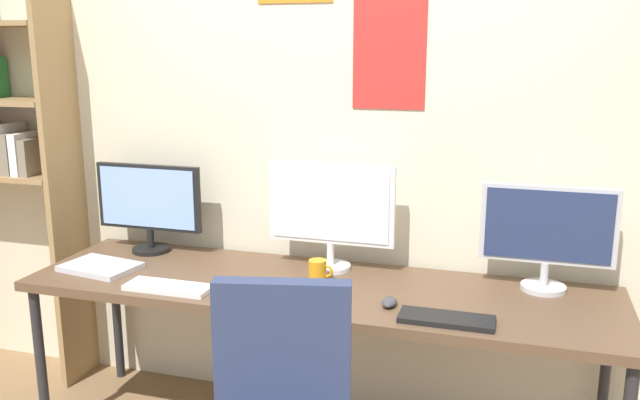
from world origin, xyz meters
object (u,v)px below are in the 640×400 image
(monitor_center, at_px, (331,210))
(keyboard_right, at_px, (446,319))
(laptop_closed, at_px, (100,267))
(computer_mouse, at_px, (389,302))
(desk, at_px, (317,295))
(keyboard_left, at_px, (168,287))
(monitor_right, at_px, (548,232))
(monitor_left, at_px, (149,203))
(coffee_mug, at_px, (318,270))

(monitor_center, xyz_separation_m, keyboard_right, (0.56, -0.44, -0.26))
(keyboard_right, bearing_deg, laptop_closed, 174.94)
(computer_mouse, bearing_deg, desk, 156.83)
(desk, relative_size, keyboard_left, 6.89)
(monitor_right, relative_size, keyboard_right, 1.54)
(monitor_left, height_order, computer_mouse, monitor_left)
(keyboard_right, xyz_separation_m, laptop_closed, (-1.53, 0.14, 0.00))
(monitor_right, height_order, keyboard_right, monitor_right)
(monitor_right, xyz_separation_m, keyboard_left, (-1.46, -0.44, -0.23))
(monitor_center, xyz_separation_m, computer_mouse, (0.33, -0.36, -0.25))
(laptop_closed, bearing_deg, keyboard_right, 4.33)
(monitor_center, bearing_deg, computer_mouse, -46.74)
(keyboard_right, relative_size, laptop_closed, 1.07)
(computer_mouse, height_order, coffee_mug, coffee_mug)
(desk, xyz_separation_m, keyboard_right, (0.56, -0.23, 0.06))
(monitor_left, distance_m, monitor_center, 0.90)
(monitor_center, relative_size, keyboard_left, 1.59)
(keyboard_right, relative_size, computer_mouse, 3.55)
(computer_mouse, bearing_deg, monitor_center, 133.26)
(desk, relative_size, coffee_mug, 23.15)
(monitor_center, distance_m, monitor_right, 0.90)
(monitor_right, bearing_deg, desk, -166.73)
(keyboard_right, xyz_separation_m, computer_mouse, (-0.23, 0.09, 0.01))
(keyboard_left, xyz_separation_m, coffee_mug, (0.55, 0.28, 0.04))
(monitor_right, bearing_deg, coffee_mug, -169.84)
(monitor_center, distance_m, coffee_mug, 0.28)
(desk, distance_m, monitor_right, 0.97)
(desk, distance_m, laptop_closed, 0.98)
(keyboard_right, relative_size, coffee_mug, 3.22)
(keyboard_right, height_order, computer_mouse, computer_mouse)
(laptop_closed, bearing_deg, monitor_center, 26.86)
(keyboard_left, height_order, keyboard_right, same)
(keyboard_left, bearing_deg, coffee_mug, 26.87)
(desk, xyz_separation_m, computer_mouse, (0.33, -0.14, 0.06))
(coffee_mug, bearing_deg, laptop_closed, -171.54)
(computer_mouse, relative_size, coffee_mug, 0.91)
(keyboard_left, distance_m, keyboard_right, 1.12)
(computer_mouse, distance_m, coffee_mug, 0.39)
(desk, height_order, coffee_mug, coffee_mug)
(monitor_left, xyz_separation_m, monitor_center, (0.90, 0.00, 0.03))
(monitor_center, xyz_separation_m, keyboard_left, (-0.56, -0.44, -0.26))
(desk, xyz_separation_m, monitor_right, (0.90, 0.21, 0.29))
(keyboard_right, distance_m, laptop_closed, 1.54)
(keyboard_right, bearing_deg, monitor_center, 141.70)
(monitor_center, bearing_deg, keyboard_left, -141.70)
(keyboard_right, bearing_deg, computer_mouse, 158.94)
(monitor_center, bearing_deg, desk, -90.00)
(computer_mouse, xyz_separation_m, laptop_closed, (-1.31, 0.05, -0.00))
(coffee_mug, bearing_deg, desk, -80.69)
(coffee_mug, bearing_deg, keyboard_left, -153.13)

